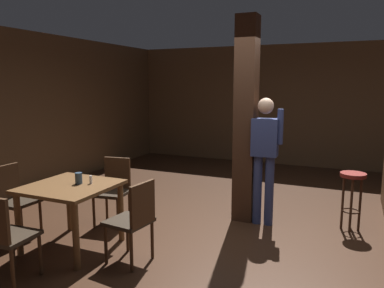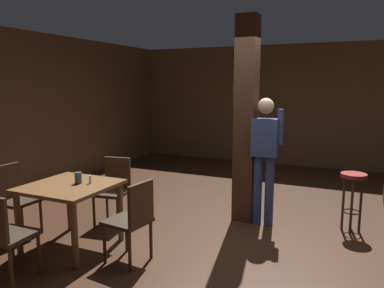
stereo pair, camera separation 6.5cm
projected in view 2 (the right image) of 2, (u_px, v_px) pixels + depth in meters
name	position (u px, v px, depth m)	size (l,w,h in m)	color
ground_plane	(242.00, 234.00, 4.79)	(10.80, 10.80, 0.00)	#382114
wall_back	(301.00, 106.00, 8.62)	(8.00, 0.10, 2.80)	brown
wall_left	(12.00, 114.00, 6.20)	(0.10, 9.00, 2.80)	brown
pillar	(246.00, 121.00, 5.10)	(0.28, 0.28, 2.80)	#382114
dining_table	(70.00, 195.00, 4.32)	(0.94, 0.94, 0.76)	brown
chair_west	(14.00, 196.00, 4.69)	(0.43, 0.43, 0.89)	#2D2319
chair_south	(3.00, 233.00, 3.54)	(0.45, 0.45, 0.89)	#2D2319
chair_east	(133.00, 217.00, 3.95)	(0.47, 0.47, 0.89)	#2D2319
chair_north	(114.00, 187.00, 5.11)	(0.47, 0.47, 0.89)	#2D2319
napkin_cup	(78.00, 178.00, 4.34)	(0.08, 0.08, 0.13)	#33475B
salt_shaker	(90.00, 179.00, 4.34)	(0.03, 0.03, 0.09)	silver
standing_person	(264.00, 152.00, 4.97)	(0.47, 0.22, 1.72)	navy
bar_stool_near	(353.00, 189.00, 4.81)	(0.32, 0.32, 0.77)	maroon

